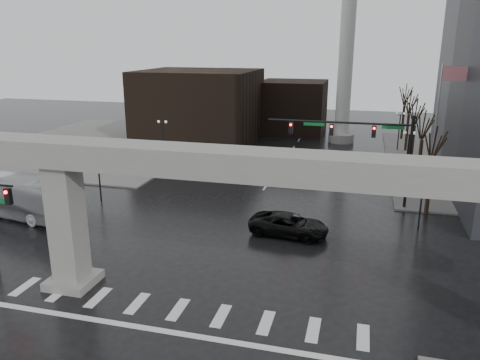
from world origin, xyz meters
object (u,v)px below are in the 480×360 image
Objects in this scene: far_car at (249,168)px; city_bus at (15,195)px; signal_mast_arm at (363,140)px; pickup_truck at (289,225)px.

city_bus is at bearing -127.66° from far_car.
city_bus is (-27.22, -9.81, -4.12)m from signal_mast_arm.
far_car is (-11.68, 7.25, -5.17)m from signal_mast_arm.
city_bus is 23.10m from far_car.
signal_mast_arm is 14.68m from far_car.
signal_mast_arm is at bearing -27.14° from far_car.
city_bus reaches higher than far_car.
far_car is (15.54, 17.06, -1.04)m from city_bus.
pickup_truck is 16.93m from far_car.
signal_mast_arm reaches higher than city_bus.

